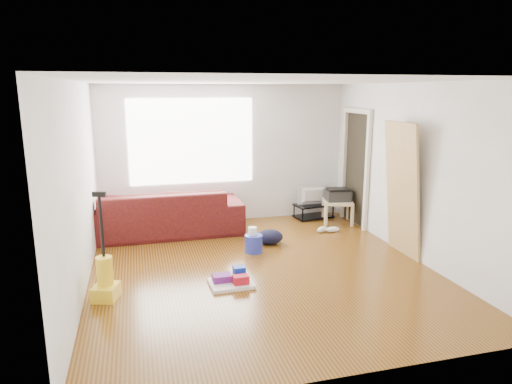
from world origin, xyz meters
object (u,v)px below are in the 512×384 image
object	(u,v)px
backpack	(270,244)
vacuum	(105,279)
sofa	(164,234)
side_table	(338,204)
bucket	(254,252)
cleaning_tray	(232,280)
tv_stand	(313,211)

from	to	relation	value
backpack	vacuum	size ratio (longest dim) A/B	0.33
sofa	vacuum	bearing A→B (deg)	70.96
side_table	vacuum	world-z (taller)	vacuum
vacuum	backpack	bearing A→B (deg)	47.37
bucket	cleaning_tray	size ratio (longest dim) A/B	0.49
bucket	vacuum	xyz separation A→B (m)	(-2.07, -1.07, 0.23)
bucket	backpack	xyz separation A→B (m)	(0.34, 0.30, 0.00)
sofa	tv_stand	distance (m)	2.86
cleaning_tray	sofa	bearing A→B (deg)	106.60
tv_stand	backpack	xyz separation A→B (m)	(-1.24, -1.24, -0.14)
bucket	sofa	bearing A→B (deg)	134.69
cleaning_tray	vacuum	world-z (taller)	vacuum
tv_stand	side_table	xyz separation A→B (m)	(0.30, -0.42, 0.21)
side_table	vacuum	xyz separation A→B (m)	(-3.95, -2.20, -0.12)
backpack	side_table	bearing A→B (deg)	38.71
side_table	cleaning_tray	size ratio (longest dim) A/B	1.19
sofa	cleaning_tray	distance (m)	2.45
bucket	vacuum	distance (m)	2.34
bucket	cleaning_tray	bearing A→B (deg)	-117.53
tv_stand	bucket	distance (m)	2.21
tv_stand	cleaning_tray	world-z (taller)	tv_stand
bucket	tv_stand	bearing A→B (deg)	44.24
cleaning_tray	vacuum	xyz separation A→B (m)	(-1.51, -0.00, 0.18)
bucket	backpack	size ratio (longest dim) A/B	0.64
tv_stand	vacuum	xyz separation A→B (m)	(-3.65, -2.62, 0.09)
sofa	tv_stand	bearing A→B (deg)	-174.57
sofa	bucket	bearing A→B (deg)	134.69
sofa	tv_stand	size ratio (longest dim) A/B	3.48
sofa	vacuum	xyz separation A→B (m)	(-0.81, -2.35, 0.23)
tv_stand	cleaning_tray	xyz separation A→B (m)	(-2.14, -2.61, -0.08)
side_table	vacuum	bearing A→B (deg)	-150.91
vacuum	bucket	bearing A→B (deg)	45.08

